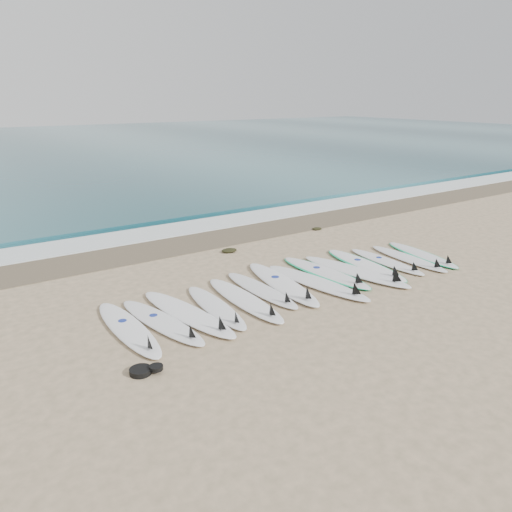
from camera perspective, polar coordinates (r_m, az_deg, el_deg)
ground at (r=10.54m, az=4.87°, el=-3.30°), size 120.00×120.00×0.00m
ocean at (r=40.74m, az=-25.78°, el=10.92°), size 120.00×55.00×0.03m
wet_sand_band at (r=13.78m, az=-5.89°, el=1.86°), size 120.00×1.80×0.01m
foam_band at (r=14.98m, az=-8.46°, el=3.13°), size 120.00×1.40×0.04m
wave_crest at (r=16.30m, az=-10.80°, el=4.33°), size 120.00×1.00×0.10m
surfboard_0 at (r=8.74m, az=-14.28°, el=-8.10°), size 0.53×2.56×0.33m
surfboard_1 at (r=8.86m, az=-10.57°, el=-7.45°), size 0.88×2.52×0.32m
surfboard_2 at (r=9.10m, az=-7.64°, el=-6.56°), size 0.95×2.78×0.35m
surfboard_3 at (r=9.32m, az=-4.50°, el=-5.87°), size 0.67×2.35×0.30m
surfboard_4 at (r=9.60m, az=-1.18°, el=-5.05°), size 0.62×2.62×0.33m
surfboard_5 at (r=10.08m, az=0.74°, el=-3.92°), size 0.50×2.39×0.31m
surfboard_6 at (r=10.40m, az=3.14°, el=-3.18°), size 0.99×2.89×0.36m
surfboard_7 at (r=10.53m, az=7.19°, el=-3.04°), size 0.93×2.85×0.36m
surfboard_8 at (r=11.17m, az=8.00°, el=-1.89°), size 0.79×2.68×0.34m
surfboard_9 at (r=11.31m, az=11.51°, el=-1.75°), size 1.03×2.91×0.36m
surfboard_10 at (r=11.84m, az=12.45°, el=-0.99°), size 0.88×2.70×0.34m
surfboard_11 at (r=12.17m, az=14.84°, el=-0.64°), size 0.58×2.33×0.30m
surfboard_12 at (r=12.54m, az=17.16°, el=-0.29°), size 0.65×2.39×0.30m
surfboard_13 at (r=12.97m, az=18.51°, el=0.14°), size 0.93×2.41×0.30m
seaweed_near at (r=12.68m, az=-3.08°, el=0.65°), size 0.41×0.32×0.08m
seaweed_far at (r=14.87m, az=6.98°, el=3.12°), size 0.31×0.24×0.06m
leash_coil at (r=7.51m, az=-12.67°, el=-12.63°), size 0.46×0.36×0.11m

